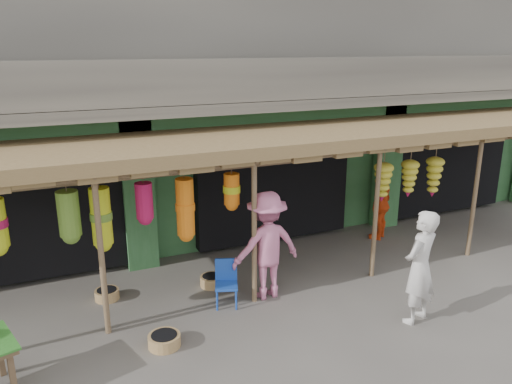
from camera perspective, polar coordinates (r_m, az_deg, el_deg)
name	(u,v)px	position (r m, az deg, el deg)	size (l,w,h in m)	color
ground	(322,281)	(9.78, 7.54, -10.01)	(80.00, 80.00, 0.00)	#514C47
building	(229,84)	(13.18, -3.09, 12.23)	(16.40, 6.80, 7.00)	gray
awning	(298,141)	(9.54, 4.82, 5.79)	(14.00, 2.70, 2.79)	brown
blue_chair	(226,280)	(8.74, -3.42, -10.00)	(0.49, 0.49, 0.80)	#1A43A9
basket_left	(107,294)	(9.40, -16.66, -11.16)	(0.43, 0.43, 0.18)	brown
basket_mid	(164,341)	(7.89, -10.43, -16.36)	(0.49, 0.49, 0.19)	olive
basket_right	(212,281)	(9.51, -5.09, -10.08)	(0.43, 0.43, 0.19)	#966E46
person_front	(420,267)	(8.41, 18.22, -8.17)	(0.69, 0.45, 1.89)	silver
person_vendor	(381,204)	(11.80, 14.11, -1.32)	(0.98, 0.41, 1.66)	#EC4A16
person_shopper	(267,245)	(8.76, 1.21, -6.11)	(1.26, 0.72, 1.94)	#CB6B93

